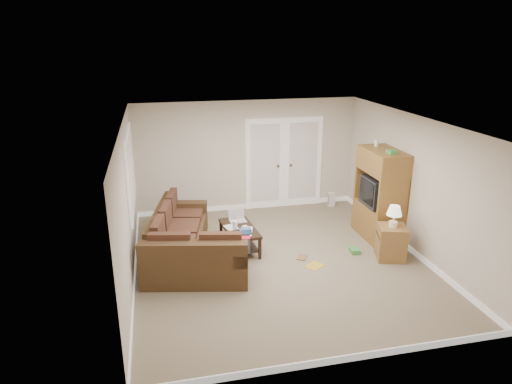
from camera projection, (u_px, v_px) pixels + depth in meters
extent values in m
plane|color=gray|center=(279.00, 261.00, 8.12)|extent=(5.50, 5.50, 0.00)
cube|color=white|center=(281.00, 122.00, 7.32)|extent=(5.00, 5.50, 0.02)
cube|color=beige|center=(128.00, 207.00, 7.20)|extent=(0.02, 5.50, 2.50)
cube|color=beige|center=(413.00, 185.00, 8.24)|extent=(0.02, 5.50, 2.50)
cube|color=beige|center=(247.00, 156.00, 10.26)|extent=(5.00, 0.02, 2.50)
cube|color=beige|center=(345.00, 273.00, 5.18)|extent=(5.00, 0.02, 2.50)
cube|color=white|center=(265.00, 165.00, 10.39)|extent=(0.90, 0.04, 2.13)
cube|color=white|center=(303.00, 163.00, 10.57)|extent=(0.90, 0.04, 2.13)
cube|color=white|center=(265.00, 163.00, 10.35)|extent=(0.68, 0.02, 1.80)
cube|color=white|center=(303.00, 161.00, 10.53)|extent=(0.68, 0.02, 1.80)
cube|color=white|center=(130.00, 171.00, 8.03)|extent=(0.04, 1.92, 1.42)
cube|color=white|center=(132.00, 171.00, 8.04)|extent=(0.02, 1.74, 1.24)
cube|color=#49321C|center=(180.00, 240.00, 8.51)|extent=(1.28, 2.30, 0.40)
cube|color=#49321C|center=(162.00, 220.00, 8.37)|extent=(0.67, 2.17, 0.41)
cube|color=#49321C|center=(186.00, 207.00, 9.33)|extent=(0.88, 0.40, 0.21)
cube|color=#4F2E1F|center=(183.00, 228.00, 8.43)|extent=(0.98, 2.15, 0.11)
cube|color=#49321C|center=(196.00, 268.00, 7.49)|extent=(1.84, 1.18, 0.40)
cube|color=#49321C|center=(193.00, 254.00, 7.06)|extent=(1.71, 0.57, 0.41)
cube|color=#49321C|center=(241.00, 251.00, 7.40)|extent=(0.40, 0.88, 0.21)
cube|color=#4F2E1F|center=(196.00, 252.00, 7.47)|extent=(1.69, 0.88, 0.11)
cube|color=black|center=(241.00, 244.00, 7.36)|extent=(0.45, 0.80, 0.03)
cube|color=red|center=(241.00, 238.00, 7.55)|extent=(0.32, 0.17, 0.02)
cube|color=black|center=(239.00, 229.00, 8.47)|extent=(0.64, 1.13, 0.05)
cube|color=black|center=(240.00, 242.00, 8.56)|extent=(0.56, 1.05, 0.03)
cylinder|color=white|center=(235.00, 225.00, 8.36)|extent=(0.09, 0.09, 0.16)
cylinder|color=red|center=(235.00, 218.00, 8.31)|extent=(0.01, 0.01, 0.14)
cube|color=#2D5893|center=(245.00, 231.00, 8.19)|extent=(0.23, 0.14, 0.09)
cube|color=white|center=(241.00, 229.00, 8.37)|extent=(0.41, 0.62, 0.00)
cube|color=brown|center=(378.00, 221.00, 9.05)|extent=(0.62, 1.11, 0.67)
cube|color=brown|center=(383.00, 161.00, 8.66)|extent=(0.62, 1.11, 0.44)
cube|color=black|center=(379.00, 192.00, 8.85)|extent=(0.54, 0.67, 0.55)
cube|color=black|center=(366.00, 192.00, 8.79)|extent=(0.01, 0.58, 0.44)
cube|color=#439242|center=(392.00, 152.00, 8.32)|extent=(0.13, 0.20, 0.07)
cylinder|color=white|center=(376.00, 143.00, 8.87)|extent=(0.08, 0.08, 0.13)
cube|color=olive|center=(391.00, 243.00, 8.15)|extent=(0.60, 0.60, 0.62)
cylinder|color=white|center=(393.00, 224.00, 8.03)|extent=(0.15, 0.15, 0.10)
cylinder|color=white|center=(394.00, 218.00, 7.99)|extent=(0.03, 0.03, 0.13)
cone|color=silver|center=(394.00, 210.00, 7.95)|extent=(0.27, 0.27, 0.17)
cube|color=white|center=(332.00, 199.00, 10.74)|extent=(0.15, 0.13, 0.33)
cube|color=gold|center=(315.00, 266.00, 7.96)|extent=(0.39, 0.37, 0.01)
cube|color=#439242|center=(354.00, 251.00, 8.44)|extent=(0.17, 0.22, 0.08)
imported|color=brown|center=(298.00, 257.00, 8.28)|extent=(0.25, 0.27, 0.02)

